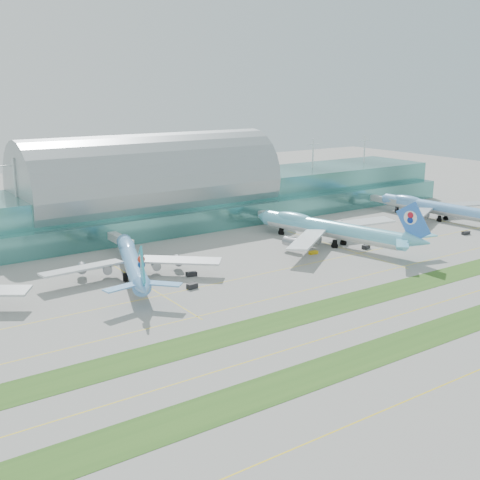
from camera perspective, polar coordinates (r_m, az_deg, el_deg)
ground at (r=183.87m, az=9.77°, el=-6.27°), size 700.00×700.00×0.00m
terminal at (r=283.37m, az=-8.46°, el=4.11°), size 340.00×69.10×36.00m
grass_strip_near at (r=166.53m, az=16.52°, el=-8.92°), size 420.00×12.00×0.08m
grass_strip_far at (r=185.19m, az=9.34°, el=-6.08°), size 420.00×12.00×0.08m
taxiline_b at (r=174.86m, az=12.97°, el=-7.55°), size 420.00×0.35×0.01m
taxiline_c at (r=196.31m, az=6.12°, el=-4.78°), size 420.00×0.35×0.01m
taxiline_d at (r=212.60m, az=2.28°, el=-3.18°), size 420.00×0.35×0.01m
airliner_b at (r=210.16m, az=-10.22°, el=-1.92°), size 58.67×68.16×19.31m
airliner_c at (r=252.12m, az=8.52°, el=1.15°), size 70.90×81.82×22.81m
airliner_d at (r=311.85m, az=18.07°, el=3.00°), size 64.37×73.40×20.19m
gse_c at (r=197.41m, az=-4.56°, el=-4.37°), size 3.62×2.26×1.73m
gse_d at (r=210.00m, az=-4.63°, el=-3.24°), size 4.09×2.60×1.46m
gse_e at (r=237.98m, az=6.97°, el=-1.19°), size 3.76×2.03×1.29m
gse_f at (r=249.32m, az=11.85°, el=-0.64°), size 3.62×2.59×1.55m
gse_g at (r=285.47m, az=20.62°, el=0.63°), size 3.83×2.16×1.45m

